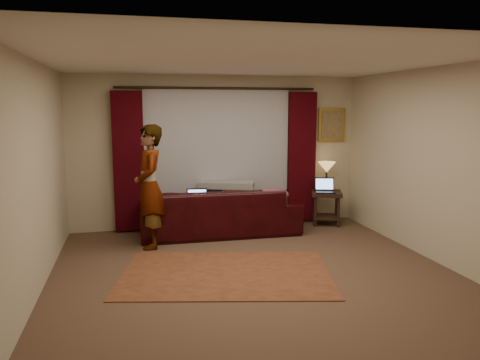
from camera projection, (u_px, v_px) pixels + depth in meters
name	position (u px, v px, depth m)	size (l,w,h in m)	color
floor	(254.00, 273.00, 5.89)	(5.00, 5.00, 0.01)	brown
ceiling	(255.00, 61.00, 5.48)	(5.00, 5.00, 0.02)	silver
wall_back	(217.00, 152.00, 8.09)	(5.00, 0.02, 2.60)	#C1B596
wall_front	(346.00, 217.00, 3.28)	(5.00, 0.02, 2.60)	#C1B596
wall_left	(34.00, 178.00, 5.12)	(0.02, 5.00, 2.60)	#C1B596
wall_right	(435.00, 165.00, 6.25)	(0.02, 5.00, 2.60)	#C1B596
sheer_curtain	(218.00, 141.00, 8.00)	(2.50, 0.05, 1.80)	#A4A3AB
drape_left	(129.00, 162.00, 7.67)	(0.50, 0.14, 2.30)	#320308
drape_right	(301.00, 157.00, 8.34)	(0.50, 0.14, 2.30)	#320308
curtain_rod	(218.00, 88.00, 7.82)	(0.04, 0.04, 3.40)	black
picture_frame	(331.00, 125.00, 8.46)	(0.50, 0.04, 0.60)	#B39438
sofa	(219.00, 202.00, 7.67)	(2.58, 1.11, 1.04)	black
throw_blanket	(227.00, 168.00, 7.87)	(0.92, 0.37, 0.11)	gray
clothing_pile	(272.00, 195.00, 7.65)	(0.56, 0.43, 0.24)	brown
laptop_sofa	(198.00, 198.00, 7.44)	(0.33, 0.36, 0.24)	black
area_rug	(226.00, 273.00, 5.85)	(2.59, 1.73, 0.01)	brown
end_table	(326.00, 208.00, 8.29)	(0.52, 0.52, 0.59)	black
tiffany_lamp	(326.00, 176.00, 8.39)	(0.31, 0.31, 0.50)	olive
laptop_table	(325.00, 185.00, 8.12)	(0.34, 0.37, 0.25)	black
person	(150.00, 187.00, 6.86)	(0.53, 0.53, 1.82)	gray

